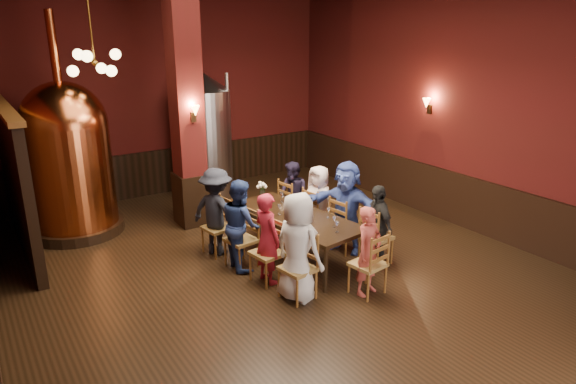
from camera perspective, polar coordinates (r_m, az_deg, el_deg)
room at (r=7.32m, az=-0.52°, el=6.74°), size 10.00×10.02×4.50m
wainscot_right at (r=10.39m, az=18.19°, el=-0.70°), size 0.08×9.90×1.00m
wainscot_back at (r=12.09m, az=-13.33°, el=2.32°), size 7.90×0.08×1.00m
column at (r=9.64m, az=-11.22°, el=9.18°), size 0.58×0.58×4.50m
partition at (r=9.59m, az=-27.97°, el=0.89°), size 0.22×3.50×2.40m
pendant_cluster at (r=9.19m, az=-20.70°, el=13.31°), size 0.90×0.90×1.70m
sconce_wall at (r=10.46m, az=15.49°, el=9.28°), size 0.20×0.20×0.36m
sconce_column at (r=9.37m, az=-10.50°, el=8.67°), size 0.20×0.20×0.36m
dining_table at (r=8.33m, az=0.80°, el=-3.02°), size 1.32×2.51×0.75m
chair_0 at (r=7.23m, az=1.08°, el=-8.47°), size 0.52×0.52×0.92m
person_0 at (r=7.09m, az=1.10°, el=-6.15°), size 0.69×0.87×1.56m
chair_1 at (r=7.68m, az=-2.30°, el=-6.78°), size 0.52×0.52×0.92m
person_1 at (r=7.59m, az=-2.32°, el=-5.15°), size 0.37×0.53×1.40m
chair_2 at (r=8.16m, az=-5.23°, el=-5.28°), size 0.52×0.52×0.92m
person_2 at (r=8.06m, az=-5.28°, el=-3.58°), size 0.44×0.74×1.44m
chair_3 at (r=8.68m, az=-7.85°, el=-3.93°), size 0.52×0.52×0.92m
person_3 at (r=8.58m, az=-7.93°, el=-2.18°), size 0.93×1.11×1.49m
chair_4 at (r=8.36m, az=9.78°, el=-4.91°), size 0.52×0.52×0.92m
person_4 at (r=8.28m, az=9.85°, el=-3.62°), size 0.47×0.82×1.32m
chair_5 at (r=8.76m, az=6.39°, el=-3.65°), size 0.52×0.52×0.92m
person_5 at (r=8.64m, az=6.47°, el=-1.65°), size 0.98×1.52×1.57m
chair_6 at (r=9.18m, az=3.37°, el=-2.51°), size 0.52×0.52×0.92m
person_6 at (r=9.11m, az=3.39°, el=-1.23°), size 0.56×0.74×1.36m
chair_7 at (r=9.64m, az=0.58°, el=-1.46°), size 0.52×0.52×0.92m
person_7 at (r=9.58m, az=0.58°, el=-0.43°), size 0.40×0.67×1.29m
chair_8 at (r=7.44m, az=8.87°, el=-7.87°), size 0.52×0.52×0.92m
person_8 at (r=7.36m, az=8.94°, el=-6.50°), size 0.54×0.41×1.31m
copper_kettle at (r=9.99m, az=-23.21°, el=3.58°), size 1.82×1.82×3.94m
steel_vessel at (r=11.38m, az=-9.15°, el=6.14°), size 1.21×1.21×2.74m
rose_vase at (r=9.04m, az=-2.87°, el=0.49°), size 0.19×0.19×0.32m
wine_glass_0 at (r=8.22m, az=0.55°, el=-2.21°), size 0.07×0.07×0.17m
wine_glass_1 at (r=8.87m, az=-0.60°, el=-0.66°), size 0.07×0.07×0.17m
wine_glass_2 at (r=7.84m, az=5.17°, el=-3.33°), size 0.07×0.07×0.17m
wine_glass_3 at (r=7.65m, az=5.46°, el=-3.89°), size 0.07×0.07×0.17m
wine_glass_4 at (r=8.94m, az=-0.71°, el=-0.52°), size 0.07×0.07×0.17m
wine_glass_5 at (r=8.31m, az=-0.97°, el=-1.99°), size 0.07×0.07×0.17m
wine_glass_6 at (r=8.56m, az=0.68°, el=-1.39°), size 0.07×0.07×0.17m
wine_glass_7 at (r=8.20m, az=4.51°, el=-2.33°), size 0.07×0.07×0.17m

